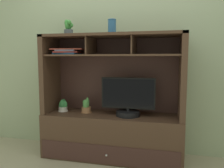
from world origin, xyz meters
The scene contains 9 objects.
floor_plane centered at (0.00, 0.00, -0.01)m, with size 6.00×6.00×0.02m, color tan.
back_wall centered at (0.00, 0.28, 1.40)m, with size 6.00×0.02×2.80m, color #9DAE89.
media_console centered at (0.00, 0.01, 0.44)m, with size 1.62×0.52×1.44m.
tv_monitor centered at (0.19, -0.03, 0.69)m, with size 0.61×0.27×0.44m.
potted_orchid centered at (-0.33, 0.02, 0.59)m, with size 0.13×0.13×0.19m.
potted_fern centered at (-0.63, 0.01, 0.59)m, with size 0.12×0.12×0.15m.
magazine_stack_left centered at (-0.53, -0.04, 1.25)m, with size 0.40×0.25×0.07m.
potted_succulent centered at (-0.53, 0.00, 1.53)m, with size 0.12×0.12×0.19m.
ceramic_vase centered at (0.00, 0.00, 1.53)m, with size 0.10×0.10×0.17m.
Camera 1 is at (0.61, -2.54, 1.17)m, focal length 36.29 mm.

